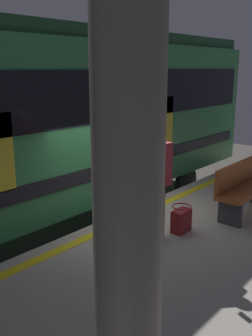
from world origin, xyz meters
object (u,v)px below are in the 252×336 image
object	(u,v)px
train_carriage	(34,116)
passenger	(157,174)
handbag	(181,220)
station_column	(128,156)
bench	(244,186)

from	to	relation	value
train_carriage	passenger	world-z (taller)	train_carriage
train_carriage	passenger	size ratio (longest dim) A/B	6.69
handbag	station_column	size ratio (longest dim) A/B	0.11
passenger	station_column	xyz separation A→B (m)	(2.76, 1.78, 0.99)
train_carriage	bench	world-z (taller)	train_carriage
train_carriage	station_column	world-z (taller)	station_column
passenger	handbag	bearing A→B (deg)	165.82
passenger	train_carriage	bearing A→B (deg)	-93.49
passenger	handbag	size ratio (longest dim) A/B	4.05
train_carriage	handbag	bearing A→B (deg)	95.64
bench	handbag	bearing A→B (deg)	-15.85
bench	station_column	bearing A→B (deg)	15.34
train_carriage	station_column	xyz separation A→B (m)	(2.94, 4.79, 0.43)
train_carriage	station_column	bearing A→B (deg)	58.47
train_carriage	handbag	distance (m)	3.44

